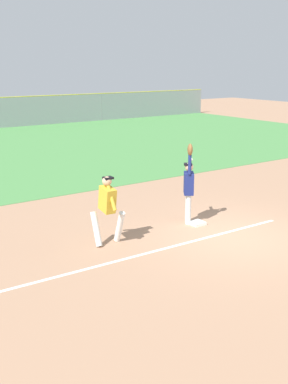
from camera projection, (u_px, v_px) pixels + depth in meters
The scene contains 9 objects.
ground_plane at pixel (232, 236), 12.37m from camera, with size 74.94×74.94×0.00m, color tan.
outfield_grass at pixel (18, 150), 24.53m from camera, with size 41.02×18.53×0.01m, color #4C8C47.
chalk_foul_line at pixel (84, 269), 10.36m from camera, with size 12.00×0.10×0.01m, color white.
first_base at pixel (197, 223), 13.27m from camera, with size 0.38×0.38×0.08m, color white.
fielder at pixel (189, 184), 13.09m from camera, with size 0.62×0.78×2.28m.
runner at pixel (108, 205), 11.58m from camera, with size 0.72×0.84×1.72m.
baseball at pixel (191, 159), 12.98m from camera, with size 0.07×0.07×0.07m, color white.
parked_car_silver at pixel (5, 114), 35.49m from camera, with size 4.45×2.21×1.25m.
parked_car_black at pixel (57, 110), 38.44m from camera, with size 4.52×2.36×1.25m.
Camera 1 is at (-8.51, -8.27, 4.32)m, focal length 44.71 mm.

